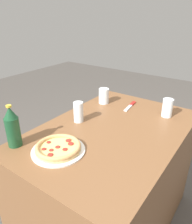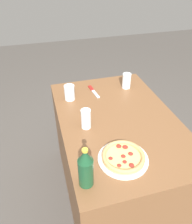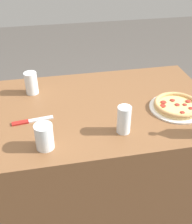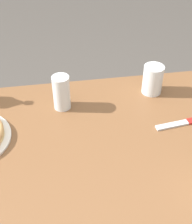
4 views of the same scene
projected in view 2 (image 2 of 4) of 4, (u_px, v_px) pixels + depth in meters
name	position (u px, v px, depth m)	size (l,w,h in m)	color
ground_plane	(113.00, 188.00, 1.89)	(8.00, 8.00, 0.00)	#4C4742
table	(115.00, 158.00, 1.66)	(1.13, 0.76, 0.77)	brown
pizza_salami	(123.00, 157.00, 1.14)	(0.27, 0.27, 0.04)	silver
glass_orange_juice	(86.00, 119.00, 1.32)	(0.06, 0.06, 0.13)	white
glass_lemonade	(126.00, 81.00, 1.72)	(0.07, 0.07, 0.12)	white
glass_water	(70.00, 93.00, 1.59)	(0.08, 0.08, 0.11)	white
beer_bottle	(86.00, 168.00, 0.97)	(0.07, 0.07, 0.22)	#194728
knife	(93.00, 91.00, 1.70)	(0.19, 0.05, 0.01)	maroon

